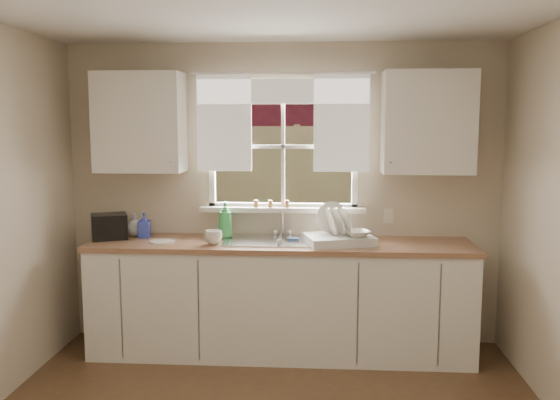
# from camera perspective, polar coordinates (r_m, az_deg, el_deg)

# --- Properties ---
(room_walls) EXTENTS (3.62, 4.02, 2.50)m
(room_walls) POSITION_cam_1_polar(r_m,az_deg,el_deg) (2.93, -2.26, -4.60)
(room_walls) COLOR beige
(room_walls) RESTS_ON ground
(window) EXTENTS (1.38, 0.16, 1.06)m
(window) POSITION_cam_1_polar(r_m,az_deg,el_deg) (4.94, 0.27, 3.24)
(window) COLOR white
(window) RESTS_ON room_walls
(curtains) EXTENTS (1.50, 0.03, 0.81)m
(curtains) POSITION_cam_1_polar(r_m,az_deg,el_deg) (4.88, 0.24, 8.45)
(curtains) COLOR white
(curtains) RESTS_ON room_walls
(base_cabinets) EXTENTS (3.00, 0.62, 0.87)m
(base_cabinets) POSITION_cam_1_polar(r_m,az_deg,el_deg) (4.82, 0.02, -9.61)
(base_cabinets) COLOR white
(base_cabinets) RESTS_ON ground
(countertop) EXTENTS (3.04, 0.65, 0.04)m
(countertop) POSITION_cam_1_polar(r_m,az_deg,el_deg) (4.71, 0.02, -4.30)
(countertop) COLOR #95694A
(countertop) RESTS_ON base_cabinets
(upper_cabinet_left) EXTENTS (0.70, 0.33, 0.80)m
(upper_cabinet_left) POSITION_cam_1_polar(r_m,az_deg,el_deg) (4.96, -13.34, 7.27)
(upper_cabinet_left) COLOR white
(upper_cabinet_left) RESTS_ON room_walls
(upper_cabinet_right) EXTENTS (0.70, 0.33, 0.80)m
(upper_cabinet_right) POSITION_cam_1_polar(r_m,az_deg,el_deg) (4.82, 14.04, 7.25)
(upper_cabinet_right) COLOR white
(upper_cabinet_right) RESTS_ON room_walls
(wall_outlet) EXTENTS (0.08, 0.01, 0.12)m
(wall_outlet) POSITION_cam_1_polar(r_m,az_deg,el_deg) (4.99, 10.39, -1.52)
(wall_outlet) COLOR beige
(wall_outlet) RESTS_ON room_walls
(sill_jars) EXTENTS (0.30, 0.04, 0.06)m
(sill_jars) POSITION_cam_1_polar(r_m,az_deg,el_deg) (4.92, -0.86, -0.36)
(sill_jars) COLOR brown
(sill_jars) RESTS_ON window
(backyard) EXTENTS (20.00, 10.00, 6.13)m
(backyard) POSITION_cam_1_polar(r_m,az_deg,el_deg) (11.45, 5.36, 15.52)
(backyard) COLOR #335421
(backyard) RESTS_ON ground
(sink) EXTENTS (0.88, 0.52, 0.40)m
(sink) POSITION_cam_1_polar(r_m,az_deg,el_deg) (4.75, 0.05, -4.84)
(sink) COLOR #B7B7BC
(sink) RESTS_ON countertop
(dish_rack) EXTENTS (0.59, 0.50, 0.31)m
(dish_rack) POSITION_cam_1_polar(r_m,az_deg,el_deg) (4.66, 5.64, -3.45)
(dish_rack) COLOR silver
(dish_rack) RESTS_ON countertop
(bowl) EXTENTS (0.25, 0.25, 0.05)m
(bowl) POSITION_cam_1_polar(r_m,az_deg,el_deg) (4.61, 7.43, -3.21)
(bowl) COLOR silver
(bowl) RESTS_ON dish_rack
(soap_bottle_a) EXTENTS (0.13, 0.13, 0.30)m
(soap_bottle_a) POSITION_cam_1_polar(r_m,az_deg,el_deg) (4.86, -5.29, -1.91)
(soap_bottle_a) COLOR green
(soap_bottle_a) RESTS_ON countertop
(soap_bottle_b) EXTENTS (0.10, 0.10, 0.21)m
(soap_bottle_b) POSITION_cam_1_polar(r_m,az_deg,el_deg) (4.99, -12.92, -2.37)
(soap_bottle_b) COLOR blue
(soap_bottle_b) RESTS_ON countertop
(soap_bottle_c) EXTENTS (0.18, 0.18, 0.19)m
(soap_bottle_c) POSITION_cam_1_polar(r_m,az_deg,el_deg) (5.07, -13.82, -2.35)
(soap_bottle_c) COLOR #F0E7C5
(soap_bottle_c) RESTS_ON countertop
(saucer) EXTENTS (0.20, 0.20, 0.01)m
(saucer) POSITION_cam_1_polar(r_m,az_deg,el_deg) (4.78, -11.28, -3.95)
(saucer) COLOR silver
(saucer) RESTS_ON countertop
(cup) EXTENTS (0.16, 0.16, 0.11)m
(cup) POSITION_cam_1_polar(r_m,az_deg,el_deg) (4.63, -6.44, -3.61)
(cup) COLOR silver
(cup) RESTS_ON countertop
(black_appliance) EXTENTS (0.35, 0.33, 0.20)m
(black_appliance) POSITION_cam_1_polar(r_m,az_deg,el_deg) (5.02, -16.11, -2.45)
(black_appliance) COLOR black
(black_appliance) RESTS_ON countertop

